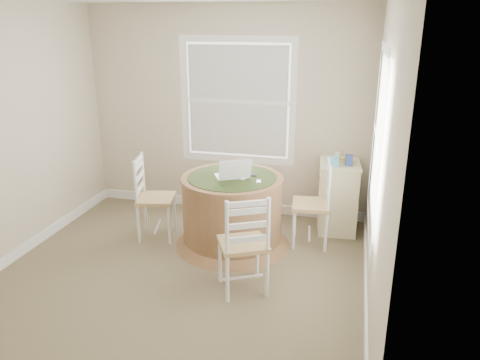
% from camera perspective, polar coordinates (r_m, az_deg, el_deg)
% --- Properties ---
extents(room, '(3.64, 3.64, 2.64)m').
position_cam_1_polar(room, '(4.35, -5.35, 4.20)').
color(room, '#74674A').
rests_on(room, ground).
extents(round_table, '(1.29, 1.29, 0.80)m').
position_cam_1_polar(round_table, '(5.17, -0.95, -3.43)').
color(round_table, brown).
rests_on(round_table, ground).
extents(chair_left, '(0.48, 0.50, 0.95)m').
position_cam_1_polar(chair_left, '(5.41, -10.23, -2.21)').
color(chair_left, white).
rests_on(chair_left, ground).
extents(chair_near, '(0.56, 0.55, 0.95)m').
position_cam_1_polar(chair_near, '(4.29, 0.37, -7.72)').
color(chair_near, white).
rests_on(chair_near, ground).
extents(chair_right, '(0.44, 0.46, 0.95)m').
position_cam_1_polar(chair_right, '(5.22, 8.63, -2.93)').
color(chair_right, white).
rests_on(chair_right, ground).
extents(laptop, '(0.45, 0.43, 0.24)m').
position_cam_1_polar(laptop, '(5.01, -0.89, 0.64)').
color(laptop, white).
rests_on(laptop, round_table).
extents(mouse, '(0.08, 0.11, 0.03)m').
position_cam_1_polar(mouse, '(4.97, 0.31, 0.22)').
color(mouse, white).
rests_on(mouse, round_table).
extents(phone, '(0.06, 0.10, 0.02)m').
position_cam_1_polar(phone, '(4.89, 2.29, -0.22)').
color(phone, '#B7BABF').
rests_on(phone, round_table).
extents(keys, '(0.07, 0.06, 0.02)m').
position_cam_1_polar(keys, '(5.07, 1.67, 0.52)').
color(keys, black).
rests_on(keys, round_table).
extents(corner_chest, '(0.52, 0.66, 0.83)m').
position_cam_1_polar(corner_chest, '(5.68, 11.81, -1.92)').
color(corner_chest, beige).
rests_on(corner_chest, ground).
extents(tissue_box, '(0.13, 0.13, 0.10)m').
position_cam_1_polar(tissue_box, '(5.42, 11.26, 2.26)').
color(tissue_box, '#62B9E0').
rests_on(tissue_box, corner_chest).
extents(box_yellow, '(0.16, 0.11, 0.06)m').
position_cam_1_polar(box_yellow, '(5.58, 12.97, 2.40)').
color(box_yellow, '#ECBE53').
rests_on(box_yellow, corner_chest).
extents(box_blue, '(0.09, 0.09, 0.12)m').
position_cam_1_polar(box_blue, '(5.45, 13.21, 2.32)').
color(box_blue, '#314594').
rests_on(box_blue, corner_chest).
extents(cup_cream, '(0.07, 0.07, 0.09)m').
position_cam_1_polar(cup_cream, '(5.67, 11.81, 2.91)').
color(cup_cream, beige).
rests_on(cup_cream, corner_chest).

